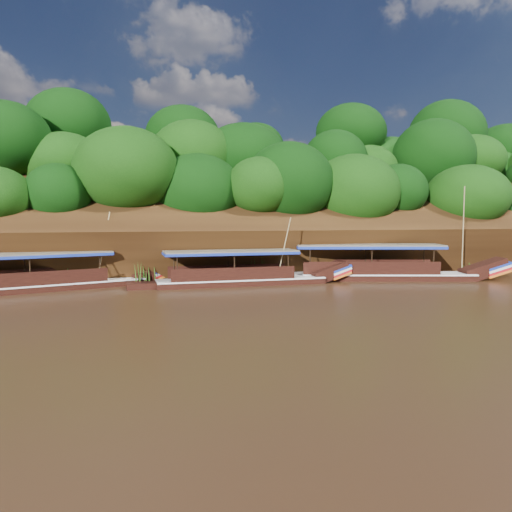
% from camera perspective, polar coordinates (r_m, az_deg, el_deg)
% --- Properties ---
extents(ground, '(160.00, 160.00, 0.00)m').
position_cam_1_polar(ground, '(28.14, 3.13, -5.20)').
color(ground, black).
rests_on(ground, ground).
extents(riverbank, '(120.00, 30.06, 19.40)m').
position_cam_1_polar(riverbank, '(49.90, -5.17, 1.20)').
color(riverbank, black).
rests_on(riverbank, ground).
extents(boat_0, '(16.43, 6.49, 7.41)m').
position_cam_1_polar(boat_0, '(38.96, 15.18, -1.75)').
color(boat_0, black).
rests_on(boat_0, ground).
extents(boat_1, '(13.96, 2.56, 5.15)m').
position_cam_1_polar(boat_1, '(34.99, -0.53, -2.39)').
color(boat_1, black).
rests_on(boat_1, ground).
extents(boat_2, '(15.44, 6.71, 5.54)m').
position_cam_1_polar(boat_2, '(35.06, -22.02, -2.69)').
color(boat_2, black).
rests_on(boat_2, ground).
extents(reeds, '(49.76, 2.42, 2.05)m').
position_cam_1_polar(reeds, '(36.33, -6.55, -1.65)').
color(reeds, '#2D5E17').
rests_on(reeds, ground).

